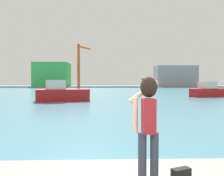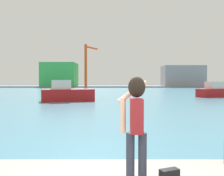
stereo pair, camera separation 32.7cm
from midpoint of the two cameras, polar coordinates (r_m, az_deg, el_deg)
The scene contains 10 objects.
ground_plane at distance 53.03m, azimuth -1.57°, elevation -0.87°, with size 220.00×220.00×0.00m, color #334751.
harbor_water at distance 55.02m, azimuth -1.59°, elevation -0.77°, with size 140.00×100.00×0.02m, color teal.
far_shore_dock at distance 95.00m, azimuth -1.72°, elevation 0.40°, with size 140.00×20.00×0.48m, color gray.
person_photographer at distance 3.93m, azimuth 6.26°, elevation -7.13°, with size 0.52×0.55×1.74m.
handbag at distance 4.23m, azimuth 14.08°, elevation -19.82°, with size 0.32×0.14×0.24m, color black.
boat_moored at distance 28.08m, azimuth -12.48°, elevation -1.29°, with size 6.44×4.15×2.46m.
boat_moored_2 at distance 38.87m, azimuth 22.60°, elevation -0.69°, with size 7.81×5.13×2.28m.
warehouse_left at distance 93.14m, azimuth -14.28°, elevation 3.18°, with size 12.67×11.49×8.79m, color green.
warehouse_right at distance 96.38m, azimuth 14.87°, elevation 2.83°, with size 15.60×8.64×7.82m, color gray.
port_crane at distance 90.00m, azimuth -7.87°, elevation 6.34°, with size 4.58×7.73×15.62m.
Camera 1 is at (-0.47, -2.97, 2.35)m, focal length 37.89 mm.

